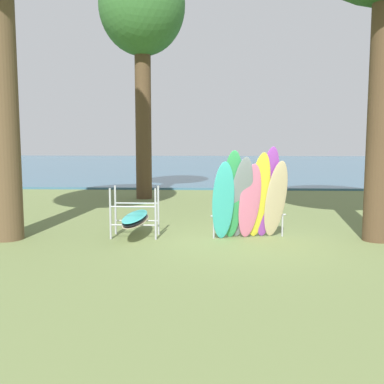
{
  "coord_description": "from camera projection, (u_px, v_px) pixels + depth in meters",
  "views": [
    {
      "loc": [
        -0.68,
        -10.94,
        2.49
      ],
      "look_at": [
        -1.19,
        0.75,
        1.1
      ],
      "focal_mm": 43.99,
      "sensor_mm": 36.0,
      "label": 1
    }
  ],
  "objects": [
    {
      "name": "lake_water",
      "position": [
        220.0,
        165.0,
        39.65
      ],
      "size": [
        80.0,
        36.0,
        0.1
      ],
      "primitive_type": "cube",
      "color": "#38607A",
      "rests_on": "ground"
    },
    {
      "name": "leaning_board_pile",
      "position": [
        250.0,
        198.0,
        11.24
      ],
      "size": [
        1.92,
        1.09,
        2.26
      ],
      "color": "#38B2AD",
      "rests_on": "ground"
    },
    {
      "name": "tree_mid_behind",
      "position": [
        142.0,
        11.0,
        18.08
      ],
      "size": [
        3.33,
        3.33,
        9.42
      ],
      "color": "#4C3823",
      "rests_on": "ground"
    },
    {
      "name": "ground_plane",
      "position": [
        241.0,
        242.0,
        11.11
      ],
      "size": [
        80.0,
        80.0,
        0.0
      ],
      "primitive_type": "plane",
      "color": "olive"
    },
    {
      "name": "board_storage_rack",
      "position": [
        136.0,
        218.0,
        11.66
      ],
      "size": [
        1.15,
        2.12,
        1.25
      ],
      "color": "#9EA0A5",
      "rests_on": "ground"
    }
  ]
}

